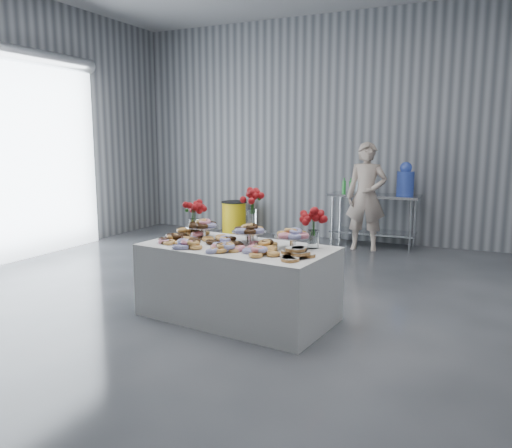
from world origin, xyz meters
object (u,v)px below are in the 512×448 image
(display_table, at_px, (237,282))
(trash_barrel, at_px, (234,218))
(person, at_px, (366,196))
(prep_table, at_px, (374,211))
(water_jug, at_px, (405,180))

(display_table, relative_size, trash_barrel, 2.98)
(person, height_order, trash_barrel, person)
(display_table, bearing_deg, person, 83.42)
(person, distance_m, trash_barrel, 2.70)
(prep_table, relative_size, water_jug, 2.71)
(display_table, relative_size, prep_table, 1.27)
(prep_table, bearing_deg, trash_barrel, -180.00)
(display_table, relative_size, person, 1.07)
(display_table, bearing_deg, prep_table, 82.99)
(water_jug, height_order, person, person)
(trash_barrel, bearing_deg, water_jug, 0.00)
(prep_table, bearing_deg, water_jug, -0.00)
(water_jug, bearing_deg, display_table, -103.76)
(water_jug, distance_m, trash_barrel, 3.29)
(prep_table, xyz_separation_m, trash_barrel, (-2.68, -0.00, -0.30))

